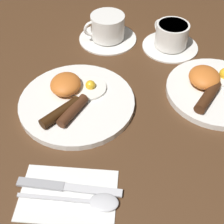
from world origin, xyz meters
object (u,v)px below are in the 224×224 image
object	(u,v)px
spoon	(94,201)
knife	(63,187)
teacup_near	(107,29)
breakfast_plate_near	(75,100)
breakfast_plate_far	(214,88)
teacup_far	(171,38)

from	to	relation	value
spoon	knife	bearing A→B (deg)	157.71
teacup_near	knife	xyz separation A→B (m)	(0.49, -0.03, -0.03)
breakfast_plate_near	knife	xyz separation A→B (m)	(0.22, 0.02, -0.01)
breakfast_plate_far	teacup_near	bearing A→B (deg)	-126.56
teacup_far	spoon	size ratio (longest dim) A/B	0.85
teacup_near	knife	distance (m)	0.49
breakfast_plate_near	teacup_far	distance (m)	0.34
teacup_near	knife	size ratio (longest dim) A/B	0.85
breakfast_plate_far	teacup_near	world-z (taller)	teacup_near
breakfast_plate_far	teacup_far	xyz separation A→B (m)	(-0.18, -0.10, 0.02)
breakfast_plate_far	teacup_near	distance (m)	0.34
teacup_near	teacup_far	world-z (taller)	teacup_near
teacup_far	spoon	bearing A→B (deg)	-16.92
teacup_far	knife	bearing A→B (deg)	-24.06
teacup_near	teacup_far	bearing A→B (deg)	82.65
teacup_far	knife	xyz separation A→B (m)	(0.47, -0.21, -0.02)
breakfast_plate_far	knife	xyz separation A→B (m)	(0.29, -0.31, -0.01)
knife	teacup_far	bearing A→B (deg)	68.04
teacup_far	knife	world-z (taller)	teacup_far
breakfast_plate_near	teacup_far	xyz separation A→B (m)	(-0.25, 0.23, 0.02)
breakfast_plate_far	knife	world-z (taller)	breakfast_plate_far
teacup_near	teacup_far	xyz separation A→B (m)	(0.02, 0.18, -0.00)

